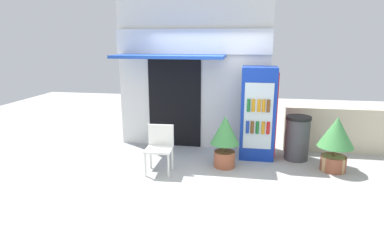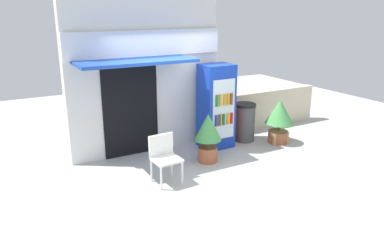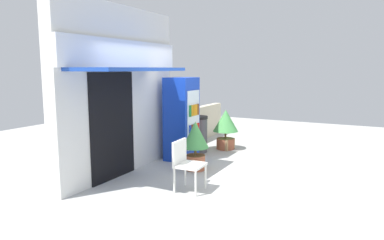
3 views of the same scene
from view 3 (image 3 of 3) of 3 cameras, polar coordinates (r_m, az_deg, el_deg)
ground at (r=6.62m, az=1.42°, el=-9.41°), size 16.00×16.00×0.00m
storefront_building at (r=6.81m, az=-11.72°, el=4.88°), size 3.29×1.19×3.19m
drink_cooler at (r=7.75m, az=-1.65°, el=0.18°), size 0.69×0.63×1.84m
plastic_chair at (r=5.84m, az=-1.04°, el=-6.75°), size 0.49×0.46×0.85m
potted_plant_near_shop at (r=6.98m, az=0.56°, el=-3.49°), size 0.54×0.54×0.99m
potted_plant_curbside at (r=8.82m, az=5.52°, el=-0.85°), size 0.64×0.64×1.01m
trash_bin at (r=8.51m, az=0.94°, el=-2.31°), size 0.49×0.49×0.88m
stone_boundary_wall at (r=9.86m, az=0.97°, el=-0.65°), size 2.84×0.20×0.95m
cardboard_box at (r=8.88m, az=5.64°, el=-3.91°), size 0.42×0.34×0.28m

